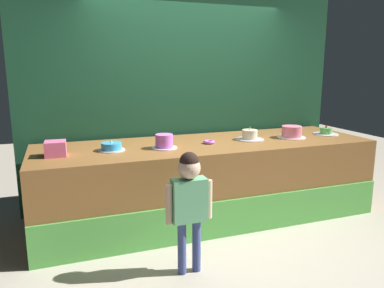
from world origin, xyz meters
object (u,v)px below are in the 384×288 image
at_px(cake_right, 292,132).
at_px(pink_box, 56,149).
at_px(cake_far_left, 111,147).
at_px(cake_left, 164,142).
at_px(child_figure, 189,196).
at_px(cake_center, 250,135).
at_px(donut, 209,142).
at_px(cake_far_right, 326,132).

bearing_deg(cake_right, pink_box, -179.46).
distance_m(cake_far_left, cake_left, 0.55).
distance_m(cake_left, cake_right, 1.62).
bearing_deg(child_figure, cake_far_left, 114.43).
relative_size(cake_far_left, cake_center, 0.81).
height_order(donut, cake_right, cake_right).
xyz_separation_m(child_figure, cake_left, (0.06, 0.97, 0.27)).
bearing_deg(cake_far_left, cake_far_right, 0.01).
distance_m(pink_box, donut, 1.62).
xyz_separation_m(pink_box, donut, (1.62, 0.04, -0.06)).
relative_size(cake_far_left, cake_right, 0.81).
height_order(pink_box, cake_right, pink_box).
distance_m(donut, cake_far_left, 1.08).
height_order(cake_right, cake_far_right, cake_right).
distance_m(cake_center, cake_far_right, 1.08).
xyz_separation_m(cake_left, cake_right, (1.62, 0.05, -0.00)).
relative_size(cake_left, cake_far_right, 0.89).
height_order(cake_left, cake_center, cake_center).
relative_size(child_figure, pink_box, 5.41).
distance_m(pink_box, cake_right, 2.70).
xyz_separation_m(donut, cake_right, (1.08, -0.01, 0.05)).
relative_size(child_figure, cake_far_right, 3.45).
height_order(donut, cake_center, cake_center).
bearing_deg(cake_right, cake_far_right, 3.48).
xyz_separation_m(child_figure, donut, (0.61, 1.03, 0.22)).
xyz_separation_m(donut, cake_center, (0.54, 0.05, 0.03)).
relative_size(child_figure, cake_left, 3.86).
relative_size(pink_box, cake_right, 0.58).
bearing_deg(pink_box, cake_far_right, 1.03).
xyz_separation_m(cake_far_left, cake_center, (1.62, 0.03, 0.01)).
xyz_separation_m(cake_far_left, cake_left, (0.54, -0.08, 0.03)).
distance_m(pink_box, cake_center, 2.16).
bearing_deg(donut, pink_box, -178.63).
height_order(cake_far_left, cake_left, cake_left).
bearing_deg(cake_far_right, pink_box, -178.97).
bearing_deg(cake_left, cake_center, 5.78).
relative_size(donut, cake_far_right, 0.43).
xyz_separation_m(cake_left, cake_center, (1.08, 0.11, -0.02)).
height_order(pink_box, donut, pink_box).
bearing_deg(cake_far_right, cake_far_left, -179.99).
xyz_separation_m(child_figure, pink_box, (-1.02, 0.99, 0.28)).
bearing_deg(donut, cake_far_left, 178.99).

